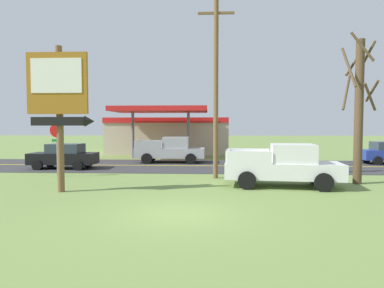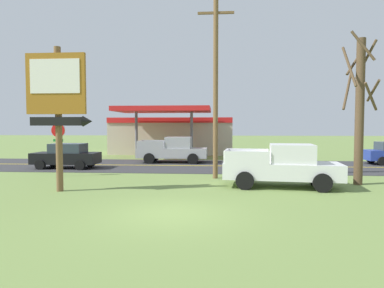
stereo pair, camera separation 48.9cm
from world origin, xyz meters
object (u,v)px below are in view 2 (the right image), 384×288
object	(u,v)px
motel_sign	(58,97)
pickup_white_parked_on_lawn	(283,166)
gas_station	(173,134)
car_black_near_lane	(67,156)
bare_tree	(360,107)
pickup_silver_on_road	(173,150)
stop_sign	(58,140)
utility_pole	(216,78)

from	to	relation	value
motel_sign	pickup_white_parked_on_lawn	bearing A→B (deg)	11.01
gas_station	car_black_near_lane	size ratio (longest dim) A/B	2.86
bare_tree	pickup_silver_on_road	world-z (taller)	bare_tree
gas_station	bare_tree	bearing A→B (deg)	-57.84
stop_sign	pickup_silver_on_road	xyz separation A→B (m)	(5.42, 7.46, -1.06)
motel_sign	stop_sign	size ratio (longest dim) A/B	2.07
pickup_silver_on_road	utility_pole	bearing A→B (deg)	-66.60
gas_station	car_black_near_lane	world-z (taller)	gas_station
car_black_near_lane	utility_pole	bearing A→B (deg)	-19.64
motel_sign	gas_station	world-z (taller)	motel_sign
motel_sign	pickup_white_parked_on_lawn	world-z (taller)	motel_sign
stop_sign	pickup_silver_on_road	size ratio (longest dim) A/B	0.57
stop_sign	pickup_white_parked_on_lawn	distance (m)	12.05
utility_pole	pickup_silver_on_road	bearing A→B (deg)	113.40
motel_sign	pickup_white_parked_on_lawn	xyz separation A→B (m)	(9.64, 1.88, -3.04)
stop_sign	gas_station	size ratio (longest dim) A/B	0.25
motel_sign	utility_pole	world-z (taller)	utility_pole
pickup_white_parked_on_lawn	car_black_near_lane	distance (m)	14.18
stop_sign	gas_station	xyz separation A→B (m)	(4.13, 16.52, -0.08)
utility_pole	gas_station	distance (m)	17.50
motel_sign	utility_pole	distance (m)	7.93
pickup_silver_on_road	car_black_near_lane	xyz separation A→B (m)	(-6.55, -4.00, -0.13)
utility_pole	pickup_silver_on_road	size ratio (longest dim) A/B	1.92
stop_sign	pickup_silver_on_road	distance (m)	9.28
bare_tree	pickup_white_parked_on_lawn	world-z (taller)	bare_tree
stop_sign	car_black_near_lane	distance (m)	3.83
motel_sign	bare_tree	bearing A→B (deg)	11.97
bare_tree	pickup_white_parked_on_lawn	size ratio (longest dim) A/B	1.33
pickup_white_parked_on_lawn	gas_station	bearing A→B (deg)	111.92
motel_sign	pickup_silver_on_road	xyz separation A→B (m)	(3.30, 11.77, -3.04)
gas_station	pickup_silver_on_road	bearing A→B (deg)	-81.89
utility_pole	pickup_white_parked_on_lawn	world-z (taller)	utility_pole
utility_pole	pickup_silver_on_road	distance (m)	9.26
bare_tree	gas_station	world-z (taller)	bare_tree
motel_sign	bare_tree	xyz separation A→B (m)	(13.33, 2.83, -0.31)
gas_station	pickup_silver_on_road	size ratio (longest dim) A/B	2.31
motel_sign	pickup_silver_on_road	bearing A→B (deg)	74.34
bare_tree	pickup_silver_on_road	xyz separation A→B (m)	(-10.03, 8.94, -2.73)
motel_sign	utility_pole	bearing A→B (deg)	33.15
pickup_silver_on_road	car_black_near_lane	distance (m)	7.68
pickup_white_parked_on_lawn	pickup_silver_on_road	xyz separation A→B (m)	(-6.34, 9.89, 0.00)
stop_sign	bare_tree	size ratio (longest dim) A/B	0.41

